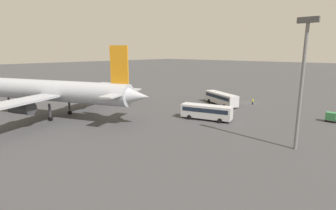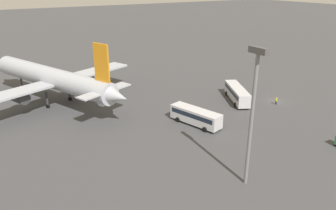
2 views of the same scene
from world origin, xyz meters
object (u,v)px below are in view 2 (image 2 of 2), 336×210
shuttle_bus_near (237,93)px  worker_person (276,101)px  airplane (53,78)px  shuttle_bus_far (196,116)px

shuttle_bus_near → worker_person: bearing=-110.6°
airplane → worker_person: size_ratio=25.91×
airplane → shuttle_bus_near: size_ratio=3.62×
shuttle_bus_far → shuttle_bus_near: bearing=-85.5°
airplane → worker_person: 51.11m
shuttle_bus_near → airplane: bearing=87.0°
airplane → worker_person: bearing=-143.8°
airplane → shuttle_bus_near: (-20.59, -36.94, -3.94)m
airplane → shuttle_bus_near: airplane is taller
airplane → shuttle_bus_far: airplane is taller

